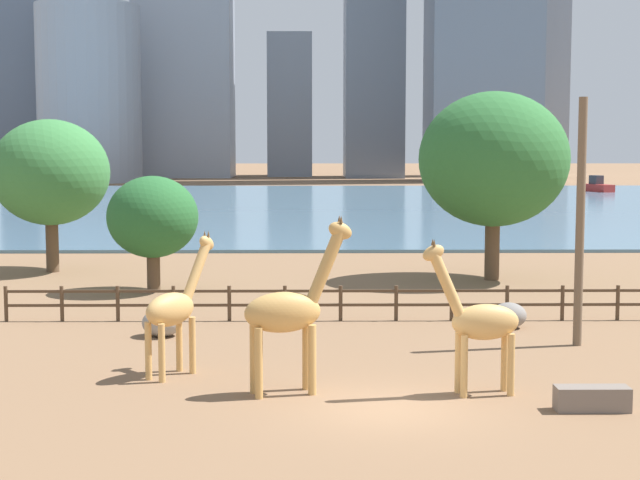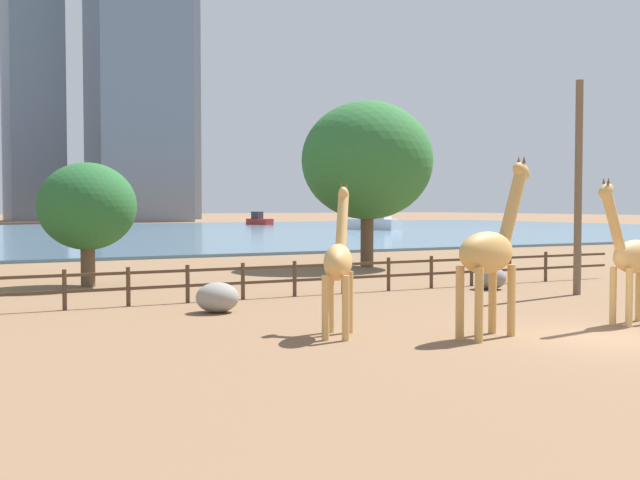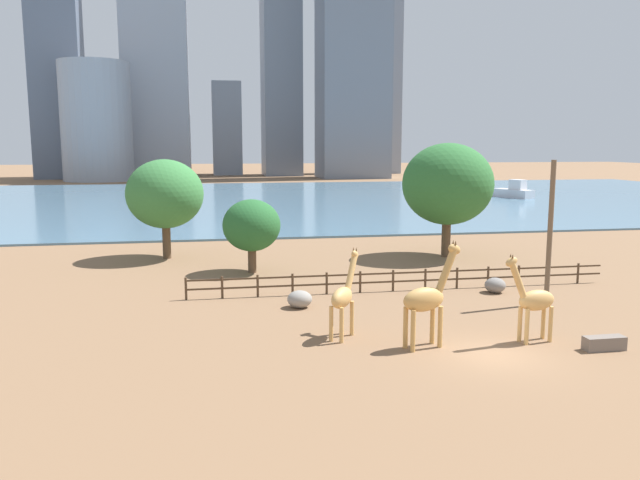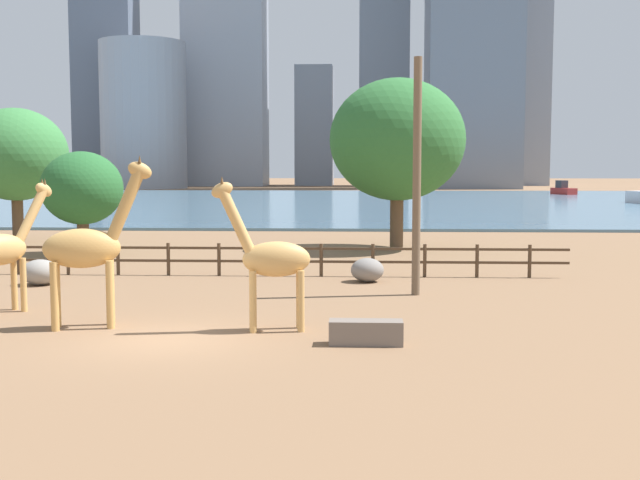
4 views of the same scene
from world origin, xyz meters
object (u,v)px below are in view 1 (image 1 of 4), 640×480
(giraffe_companion, at_px, (289,311))
(tree_left_large, at_px, (153,217))
(giraffe_tall, at_px, (174,309))
(giraffe_young, at_px, (480,322))
(utility_pole, at_px, (580,223))
(boat_ferry, at_px, (598,186))
(feeding_trough, at_px, (592,399))
(tree_center_broad, at_px, (50,173))
(boulder_by_pole, at_px, (509,315))
(boulder_near_fence, at_px, (162,323))
(tree_right_tall, at_px, (494,160))

(giraffe_companion, distance_m, tree_left_large, 18.71)
(tree_left_large, bearing_deg, giraffe_companion, -70.22)
(giraffe_tall, bearing_deg, giraffe_young, -70.18)
(utility_pole, xyz_separation_m, boat_ferry, (28.58, 94.92, -3.08))
(feeding_trough, distance_m, tree_left_large, 23.89)
(tree_center_broad, bearing_deg, giraffe_young, -54.48)
(boulder_by_pole, bearing_deg, tree_center_broad, 142.73)
(feeding_trough, bearing_deg, tree_center_broad, 127.48)
(utility_pole, height_order, tree_left_large, utility_pole)
(giraffe_companion, relative_size, boulder_near_fence, 3.43)
(utility_pole, distance_m, tree_right_tall, 15.22)
(tree_center_broad, xyz_separation_m, boat_ferry, (50.24, 76.68, -4.11))
(giraffe_tall, distance_m, giraffe_young, 8.47)
(boulder_near_fence, bearing_deg, giraffe_tall, -77.87)
(boulder_by_pole, bearing_deg, utility_pole, -61.70)
(giraffe_young, xyz_separation_m, tree_right_tall, (4.28, 21.27, 3.80))
(giraffe_companion, xyz_separation_m, giraffe_young, (4.93, -0.15, -0.25))
(boulder_by_pole, relative_size, boat_ferry, 0.25)
(giraffe_tall, bearing_deg, boat_ferry, 12.18)
(feeding_trough, bearing_deg, boulder_near_fence, 141.88)
(utility_pole, bearing_deg, tree_right_tall, 89.87)
(giraffe_companion, relative_size, boulder_by_pole, 3.73)
(utility_pole, bearing_deg, tree_left_large, 143.22)
(boulder_by_pole, distance_m, tree_left_large, 16.57)
(boulder_by_pole, distance_m, tree_right_tall, 13.33)
(feeding_trough, distance_m, tree_center_broad, 33.07)
(giraffe_companion, relative_size, tree_right_tall, 0.52)
(boulder_by_pole, bearing_deg, giraffe_young, -106.09)
(boulder_near_fence, relative_size, tree_right_tall, 0.15)
(tree_left_large, bearing_deg, utility_pole, -36.78)
(giraffe_companion, relative_size, tree_center_broad, 0.60)
(boulder_near_fence, bearing_deg, tree_right_tall, 44.68)
(giraffe_young, bearing_deg, tree_right_tall, -109.57)
(giraffe_young, relative_size, tree_left_large, 0.80)
(boulder_by_pole, bearing_deg, boulder_near_fence, -173.43)
(boulder_near_fence, distance_m, tree_center_broad, 19.02)
(boulder_near_fence, xyz_separation_m, tree_right_tall, (13.67, 13.51, 5.25))
(boulder_near_fence, distance_m, boulder_by_pole, 12.10)
(tree_left_large, xyz_separation_m, tree_center_broad, (-6.16, 6.66, 1.74))
(giraffe_young, bearing_deg, giraffe_companion, -9.93)
(utility_pole, distance_m, boulder_by_pole, 4.90)
(giraffe_young, xyz_separation_m, tree_left_large, (-11.25, 17.73, 1.35))
(boulder_near_fence, relative_size, feeding_trough, 0.75)
(boulder_near_fence, xyz_separation_m, tree_center_broad, (-8.03, 16.64, 4.54))
(utility_pole, relative_size, boulder_by_pole, 6.40)
(boulder_near_fence, bearing_deg, giraffe_companion, -59.62)
(tree_center_broad, bearing_deg, tree_left_large, -47.24)
(boulder_by_pole, height_order, tree_center_broad, tree_center_broad)
(giraffe_tall, distance_m, feeding_trough, 11.45)
(utility_pole, relative_size, boulder_near_fence, 5.88)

